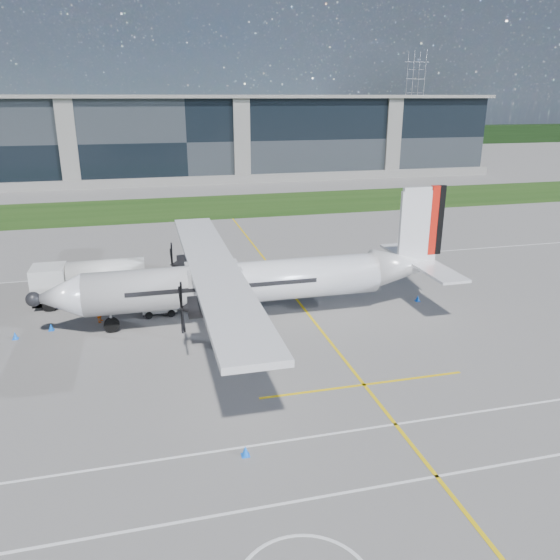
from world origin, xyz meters
The scene contains 16 objects.
ground centered at (0.00, 40.00, 0.00)m, with size 400.00×400.00×0.00m, color slate.
grass_strip centered at (0.00, 48.00, 0.02)m, with size 400.00×18.00×0.04m, color #1A390F.
terminal_building centered at (0.00, 80.00, 7.50)m, with size 120.00×20.00×15.00m, color black.
tree_line centered at (0.00, 140.00, 3.00)m, with size 400.00×6.00×6.00m, color black.
pylon_east centered at (85.00, 150.00, 15.00)m, with size 9.00×4.60×30.00m, color gray, non-canonical shape.
yellow_taxiway_centerline centered at (3.00, 10.00, 0.01)m, with size 0.20×70.00×0.01m, color yellow.
white_lane_line centered at (0.00, -14.00, 0.01)m, with size 90.00×0.15×0.01m, color white.
turboprop_aircraft centered at (-1.18, 4.93, 4.56)m, with size 29.32×30.41×9.12m, color white, non-canonical shape.
fuel_tanker_truck centered at (-13.30, 11.35, 1.67)m, with size 8.89×2.89×3.33m, color silver, non-canonical shape.
baggage_tug centered at (-7.65, 7.44, 0.80)m, with size 2.66×1.59×1.59m, color silver, non-canonical shape.
ground_crew_person centered at (-11.85, 7.04, 1.06)m, with size 0.86×0.62×2.12m, color #F25907.
safety_cone_tail centered at (12.14, 5.27, 0.25)m, with size 0.36×0.36×0.50m, color blue.
safety_cone_nose_stbd centered at (-15.04, 6.25, 0.25)m, with size 0.36×0.36×0.50m, color blue.
safety_cone_portwing centered at (-4.62, -10.62, 0.25)m, with size 0.36×0.36×0.50m, color blue.
safety_cone_stbdwing centered at (-4.10, 20.32, 0.25)m, with size 0.36×0.36×0.50m, color blue.
safety_cone_fwd centered at (-17.16, 5.32, 0.25)m, with size 0.36×0.36×0.50m, color blue.
Camera 1 is at (-8.13, -31.06, 15.29)m, focal length 35.00 mm.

